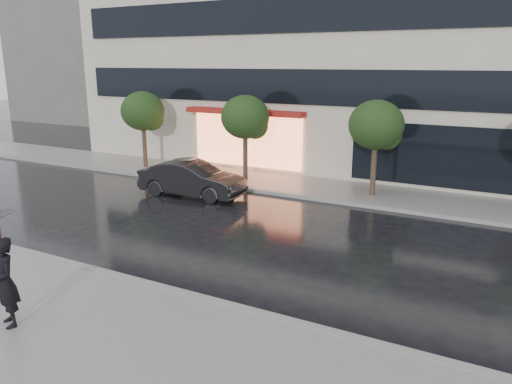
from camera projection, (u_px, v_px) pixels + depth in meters
The scene contains 11 objects.
ground at pixel (159, 270), 13.43m from camera, with size 120.00×120.00×0.00m, color black.
sidewalk_near at pixel (61, 321), 10.66m from camera, with size 60.00×4.50×0.12m, color slate.
sidewalk_far at pixel (307, 186), 22.13m from camera, with size 60.00×3.50×0.12m, color slate.
curb_near at pixel (133, 281), 12.57m from camera, with size 60.00×0.25×0.14m, color gray.
curb_far at pixel (290, 195), 20.64m from camera, with size 60.00×0.25×0.14m, color gray.
bg_building_left at pixel (99, 55), 46.94m from camera, with size 14.00×10.00×12.00m, color #59544F.
tree_far_west at pixel (144, 113), 25.35m from camera, with size 2.20×2.20×3.99m.
tree_mid_west at pixel (247, 119), 22.58m from camera, with size 2.20×2.20×3.99m.
tree_mid_east at pixel (378, 127), 19.81m from camera, with size 2.20×2.20×3.99m.
parked_car at pixel (192, 179), 20.59m from camera, with size 1.56×4.47×1.47m, color black.
pedestrian_with_umbrella at pixel (2, 255), 9.99m from camera, with size 1.17×1.18×2.52m.
Camera 1 is at (8.25, -9.70, 5.43)m, focal length 35.00 mm.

